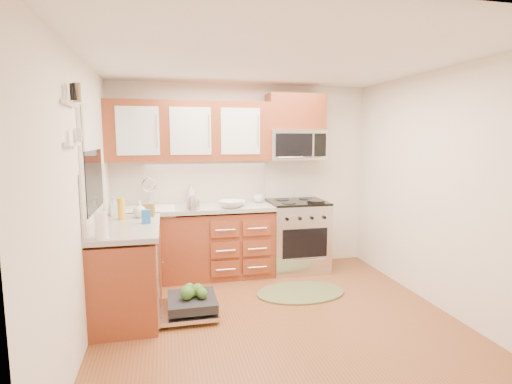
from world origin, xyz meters
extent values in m
plane|color=brown|center=(0.00, 0.00, 0.00)|extent=(3.50, 3.50, 0.00)
plane|color=white|center=(0.00, 0.00, 2.50)|extent=(3.50, 3.50, 0.00)
cube|color=silver|center=(0.00, 1.75, 1.25)|extent=(3.50, 0.04, 2.50)
cube|color=silver|center=(0.00, -1.75, 1.25)|extent=(3.50, 0.04, 2.50)
cube|color=silver|center=(-1.75, 0.00, 1.25)|extent=(0.04, 3.50, 2.50)
cube|color=silver|center=(1.75, 0.00, 1.25)|extent=(0.04, 3.50, 2.50)
cube|color=brown|center=(-0.73, 1.45, 0.42)|extent=(2.05, 0.60, 0.85)
cube|color=brown|center=(-1.45, 0.52, 0.42)|extent=(0.60, 1.25, 0.85)
cube|color=#A8A49A|center=(-0.72, 1.44, 0.90)|extent=(2.07, 0.64, 0.05)
cube|color=#A8A49A|center=(-1.44, 0.53, 0.90)|extent=(0.64, 1.27, 0.05)
cube|color=#B6B0A4|center=(-0.73, 1.74, 1.21)|extent=(2.05, 0.02, 0.57)
cube|color=#B6B0A4|center=(-1.74, 0.52, 1.21)|extent=(0.02, 1.25, 0.57)
cube|color=brown|center=(0.68, 1.57, 2.13)|extent=(0.76, 0.35, 0.47)
cube|color=white|center=(-1.71, 0.50, 1.88)|extent=(0.02, 0.96, 0.40)
cube|color=white|center=(-1.72, -0.35, 2.05)|extent=(0.04, 0.40, 0.03)
cube|color=white|center=(-1.72, -0.35, 1.75)|extent=(0.04, 0.40, 0.03)
cylinder|color=black|center=(0.85, 1.18, 0.97)|extent=(0.25, 0.25, 0.04)
cylinder|color=silver|center=(-0.74, 1.22, 0.98)|extent=(0.21, 0.21, 0.11)
cube|color=tan|center=(-0.21, 1.55, 0.93)|extent=(0.31, 0.25, 0.02)
cylinder|color=silver|center=(-0.74, 1.33, 1.00)|extent=(0.12, 0.12, 0.15)
cylinder|color=white|center=(-1.60, -0.02, 1.04)|extent=(0.13, 0.13, 0.23)
cylinder|color=#F4AE1B|center=(-1.51, 0.80, 1.04)|extent=(0.09, 0.09, 0.23)
cylinder|color=#AE0E21|center=(-1.62, 0.00, 1.04)|extent=(0.08, 0.08, 0.23)
cube|color=brown|center=(-1.25, 0.92, 1.00)|extent=(0.16, 0.12, 0.15)
cube|color=#2768B6|center=(-1.25, 0.54, 1.00)|extent=(0.09, 0.05, 0.14)
imported|color=#999999|center=(-0.18, 1.37, 0.96)|extent=(0.29, 0.29, 0.07)
imported|color=#999999|center=(-0.26, 1.25, 0.97)|extent=(0.35, 0.35, 0.09)
imported|color=#999999|center=(0.17, 1.58, 0.98)|extent=(0.14, 0.14, 0.11)
imported|color=#999999|center=(-0.72, 1.67, 1.06)|extent=(0.14, 0.14, 0.27)
imported|color=#999999|center=(-1.62, 1.05, 1.03)|extent=(0.13, 0.13, 0.21)
imported|color=#999999|center=(-1.33, 0.87, 1.02)|extent=(0.16, 0.16, 0.19)
camera|label=1|loc=(-1.05, -3.61, 1.80)|focal=28.00mm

